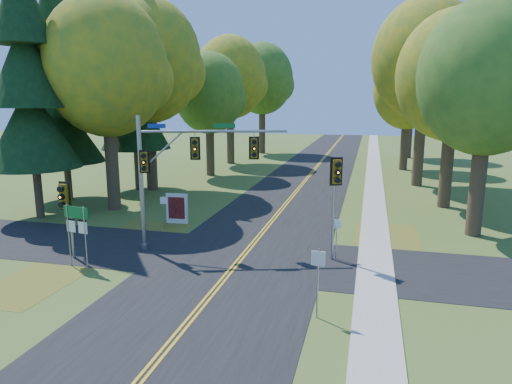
% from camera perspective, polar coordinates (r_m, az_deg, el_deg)
% --- Properties ---
extents(ground, '(160.00, 160.00, 0.00)m').
position_cam_1_polar(ground, '(20.29, -3.34, -10.00)').
color(ground, '#455B20').
rests_on(ground, ground).
extents(road_main, '(8.00, 160.00, 0.02)m').
position_cam_1_polar(road_main, '(20.29, -3.34, -9.98)').
color(road_main, black).
rests_on(road_main, ground).
extents(road_cross, '(60.00, 6.00, 0.02)m').
position_cam_1_polar(road_cross, '(22.08, -1.77, -8.14)').
color(road_cross, black).
rests_on(road_cross, ground).
extents(centerline_left, '(0.10, 160.00, 0.01)m').
position_cam_1_polar(centerline_left, '(20.31, -3.61, -9.91)').
color(centerline_left, gold).
rests_on(centerline_left, road_main).
extents(centerline_right, '(0.10, 160.00, 0.01)m').
position_cam_1_polar(centerline_right, '(20.26, -3.06, -9.97)').
color(centerline_right, gold).
rests_on(centerline_right, road_main).
extents(sidewalk_east, '(1.60, 160.00, 0.06)m').
position_cam_1_polar(sidewalk_east, '(19.46, 14.72, -11.26)').
color(sidewalk_east, '#9E998E').
rests_on(sidewalk_east, ground).
extents(leaf_patch_w_near, '(4.00, 6.00, 0.00)m').
position_cam_1_polar(leaf_patch_w_near, '(26.24, -14.39, -5.30)').
color(leaf_patch_w_near, olive).
rests_on(leaf_patch_w_near, ground).
extents(leaf_patch_e, '(3.50, 8.00, 0.00)m').
position_cam_1_polar(leaf_patch_e, '(25.14, 16.01, -6.13)').
color(leaf_patch_e, olive).
rests_on(leaf_patch_e, ground).
extents(leaf_patch_w_far, '(3.00, 5.00, 0.00)m').
position_cam_1_polar(leaf_patch_w_far, '(21.33, -25.89, -10.09)').
color(leaf_patch_w_far, olive).
rests_on(leaf_patch_w_far, ground).
extents(tree_w_a, '(8.00, 8.00, 14.15)m').
position_cam_1_polar(tree_w_a, '(32.20, -18.07, 14.63)').
color(tree_w_a, '#38281C').
rests_on(tree_w_a, ground).
extents(tree_e_a, '(7.20, 7.20, 12.73)m').
position_cam_1_polar(tree_e_a, '(27.41, 27.12, 12.59)').
color(tree_e_a, '#38281C').
rests_on(tree_e_a, ground).
extents(tree_w_b, '(8.60, 8.60, 15.38)m').
position_cam_1_polar(tree_w_b, '(38.57, -13.31, 15.60)').
color(tree_w_b, '#38281C').
rests_on(tree_w_b, ground).
extents(tree_e_b, '(7.60, 7.60, 13.33)m').
position_cam_1_polar(tree_e_b, '(34.00, 23.63, 13.06)').
color(tree_e_b, '#38281C').
rests_on(tree_e_b, ground).
extents(tree_w_c, '(6.80, 6.80, 11.91)m').
position_cam_1_polar(tree_w_c, '(45.12, -5.78, 12.13)').
color(tree_w_c, '#38281C').
rests_on(tree_w_c, ground).
extents(tree_e_c, '(8.80, 8.80, 15.79)m').
position_cam_1_polar(tree_e_c, '(42.00, 20.51, 15.24)').
color(tree_e_c, '#38281C').
rests_on(tree_e_c, ground).
extents(tree_w_d, '(8.20, 8.20, 14.56)m').
position_cam_1_polar(tree_w_d, '(53.62, -3.18, 14.04)').
color(tree_w_d, '#38281C').
rests_on(tree_w_d, ground).
extents(tree_e_d, '(7.00, 7.00, 12.32)m').
position_cam_1_polar(tree_e_d, '(50.99, 18.51, 11.87)').
color(tree_e_d, '#38281C').
rests_on(tree_e_d, ground).
extents(tree_w_e, '(8.40, 8.40, 14.97)m').
position_cam_1_polar(tree_w_e, '(63.83, 0.87, 13.92)').
color(tree_w_e, '#38281C').
rests_on(tree_w_e, ground).
extents(tree_e_e, '(7.80, 7.80, 13.74)m').
position_cam_1_polar(tree_e_e, '(61.77, 19.00, 12.57)').
color(tree_e_e, '#38281C').
rests_on(tree_e_e, ground).
extents(pine_a, '(5.60, 5.60, 19.48)m').
position_cam_1_polar(pine_a, '(31.42, -26.77, 13.52)').
color(pine_a, '#38281C').
rests_on(pine_a, ground).
extents(pine_b, '(5.60, 5.60, 17.31)m').
position_cam_1_polar(pine_b, '(36.23, -23.24, 11.77)').
color(pine_b, '#38281C').
rests_on(pine_b, ground).
extents(pine_c, '(5.60, 5.60, 20.56)m').
position_cam_1_polar(pine_c, '(38.87, -15.20, 14.48)').
color(pine_c, '#38281C').
rests_on(pine_c, ground).
extents(traffic_mast, '(7.07, 2.56, 6.68)m').
position_cam_1_polar(traffic_mast, '(22.56, -9.74, 3.35)').
color(traffic_mast, gray).
rests_on(traffic_mast, ground).
extents(east_signal_pole, '(0.54, 0.65, 4.90)m').
position_cam_1_polar(east_signal_pole, '(20.93, 9.91, 1.10)').
color(east_signal_pole, '#94979C').
rests_on(east_signal_pole, ground).
extents(ped_signal_pole, '(0.59, 0.68, 3.75)m').
position_cam_1_polar(ped_signal_pole, '(22.80, -22.66, -1.15)').
color(ped_signal_pole, '#95989E').
rests_on(ped_signal_pole, ground).
extents(route_sign_cluster, '(1.33, 0.25, 2.88)m').
position_cam_1_polar(route_sign_cluster, '(21.76, -21.53, -3.70)').
color(route_sign_cluster, gray).
rests_on(route_sign_cluster, ground).
extents(info_kiosk, '(1.34, 0.28, 1.84)m').
position_cam_1_polar(info_kiosk, '(28.11, -9.85, -2.05)').
color(info_kiosk, silver).
rests_on(info_kiosk, ground).
extents(reg_sign_e_north, '(0.38, 0.12, 2.00)m').
position_cam_1_polar(reg_sign_e_north, '(21.75, 10.05, -4.86)').
color(reg_sign_e_north, gray).
rests_on(reg_sign_e_north, ground).
extents(reg_sign_e_south, '(0.48, 0.08, 2.51)m').
position_cam_1_polar(reg_sign_e_south, '(15.86, 7.75, -9.75)').
color(reg_sign_e_south, gray).
rests_on(reg_sign_e_south, ground).
extents(reg_sign_w, '(0.37, 0.15, 1.99)m').
position_cam_1_polar(reg_sign_w, '(26.84, -11.47, -1.78)').
color(reg_sign_w, gray).
rests_on(reg_sign_w, ground).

